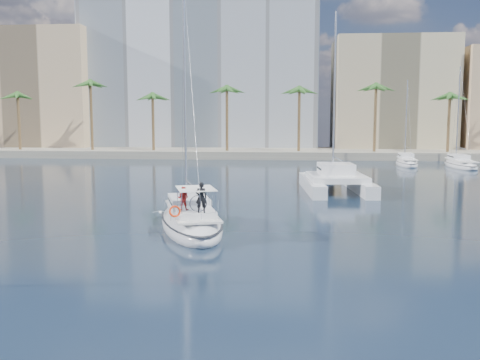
{
  "coord_description": "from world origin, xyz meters",
  "views": [
    {
      "loc": [
        3.46,
        -27.17,
        6.79
      ],
      "look_at": [
        1.03,
        1.5,
        3.29
      ],
      "focal_mm": 40.0,
      "sensor_mm": 36.0,
      "label": 1
    }
  ],
  "objects": [
    {
      "name": "ground",
      "position": [
        0.0,
        0.0,
        0.0
      ],
      "size": [
        160.0,
        160.0,
        0.0
      ],
      "primitive_type": "plane",
      "color": "black",
      "rests_on": "ground"
    },
    {
      "name": "quay",
      "position": [
        0.0,
        61.0,
        0.6
      ],
      "size": [
        120.0,
        14.0,
        1.2
      ],
      "primitive_type": "cube",
      "color": "gray",
      "rests_on": "ground"
    },
    {
      "name": "building_modern",
      "position": [
        -12.0,
        73.0,
        14.0
      ],
      "size": [
        42.0,
        16.0,
        28.0
      ],
      "primitive_type": "cube",
      "color": "silver",
      "rests_on": "ground"
    },
    {
      "name": "building_tan_left",
      "position": [
        -42.0,
        69.0,
        11.0
      ],
      "size": [
        22.0,
        14.0,
        22.0
      ],
      "primitive_type": "cube",
      "color": "tan",
      "rests_on": "ground"
    },
    {
      "name": "building_beige",
      "position": [
        22.0,
        70.0,
        10.0
      ],
      "size": [
        20.0,
        14.0,
        20.0
      ],
      "primitive_type": "cube",
      "color": "tan",
      "rests_on": "ground"
    },
    {
      "name": "palm_left",
      "position": [
        -34.0,
        57.0,
        10.28
      ],
      "size": [
        3.6,
        3.6,
        12.3
      ],
      "color": "brown",
      "rests_on": "ground"
    },
    {
      "name": "palm_centre",
      "position": [
        0.0,
        57.0,
        10.28
      ],
      "size": [
        3.6,
        3.6,
        12.3
      ],
      "color": "brown",
      "rests_on": "ground"
    },
    {
      "name": "main_sloop",
      "position": [
        -2.13,
        3.96,
        0.51
      ],
      "size": [
        6.42,
        11.22,
        15.88
      ],
      "rotation": [
        0.0,
        0.0,
        0.3
      ],
      "color": "silver",
      "rests_on": "ground"
    },
    {
      "name": "catamaran",
      "position": [
        8.02,
        20.91,
        1.12
      ],
      "size": [
        6.24,
        11.27,
        16.04
      ],
      "rotation": [
        0.0,
        0.0,
        0.07
      ],
      "color": "silver",
      "rests_on": "ground"
    },
    {
      "name": "seagull",
      "position": [
        -4.02,
        4.1,
        0.97
      ],
      "size": [
        0.98,
        0.42,
        0.18
      ],
      "color": "silver",
      "rests_on": "ground"
    },
    {
      "name": "moored_yacht_a",
      "position": [
        20.0,
        47.0,
        0.0
      ],
      "size": [
        3.37,
        9.52,
        11.9
      ],
      "primitive_type": null,
      "rotation": [
        0.0,
        0.0,
        -0.07
      ],
      "color": "silver",
      "rests_on": "ground"
    },
    {
      "name": "moored_yacht_b",
      "position": [
        26.5,
        45.0,
        0.0
      ],
      "size": [
        3.32,
        10.83,
        13.72
      ],
      "primitive_type": null,
      "rotation": [
        0.0,
        0.0,
        -0.02
      ],
      "color": "silver",
      "rests_on": "ground"
    }
  ]
}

